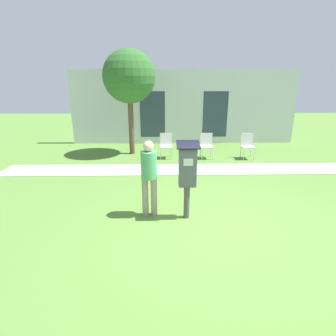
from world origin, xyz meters
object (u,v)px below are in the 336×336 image
Objects in this scene: outdoor_chair_left at (166,144)px; parking_meter at (187,170)px; person_standing at (149,173)px; outdoor_chair_middle at (206,144)px; outdoor_chair_right at (247,144)px.

parking_meter is at bearing -63.84° from outdoor_chair_left.
outdoor_chair_left is (-0.36, 4.57, -0.49)m from parking_meter.
person_standing reaches higher than outdoor_chair_middle.
person_standing is (-0.75, 0.13, -0.09)m from parking_meter.
outdoor_chair_right is at bearing 23.80° from person_standing.
person_standing is at bearing -112.97° from outdoor_chair_middle.
outdoor_chair_middle is at bearing -179.61° from outdoor_chair_right.
parking_meter is 4.61m from outdoor_chair_left.
parking_meter is 1.77× the size of outdoor_chair_middle.
outdoor_chair_left is at bearing 178.09° from outdoor_chair_middle.
outdoor_chair_left is 1.00× the size of outdoor_chair_middle.
outdoor_chair_right is (2.97, -0.13, 0.00)m from outdoor_chair_left.
parking_meter is at bearing -37.76° from person_standing.
outdoor_chair_right is at bearing 19.16° from outdoor_chair_left.
parking_meter reaches higher than outdoor_chair_left.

